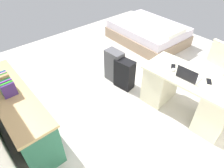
{
  "coord_description": "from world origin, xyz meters",
  "views": [
    {
      "loc": [
        -2.1,
        2.33,
        2.54
      ],
      "look_at": [
        -0.33,
        0.81,
        0.6
      ],
      "focal_mm": 31.48,
      "sensor_mm": 36.0,
      "label": 1
    }
  ],
  "objects_px": {
    "laptop": "(188,76)",
    "suitcase_black": "(124,74)",
    "desk": "(187,94)",
    "bed": "(148,33)",
    "office_chair": "(211,71)",
    "cell_phone_by_mouse": "(173,66)",
    "cell_phone_near_laptop": "(209,81)",
    "suitcase_spare_grey": "(114,66)",
    "credenza": "(19,113)",
    "computer_mouse": "(173,70)"
  },
  "relations": [
    {
      "from": "suitcase_black",
      "to": "cell_phone_by_mouse",
      "type": "xyz_separation_m",
      "value": [
        -0.79,
        -0.3,
        0.46
      ]
    },
    {
      "from": "office_chair",
      "to": "suitcase_black",
      "type": "bearing_deg",
      "value": 46.49
    },
    {
      "from": "suitcase_spare_grey",
      "to": "computer_mouse",
      "type": "distance_m",
      "value": 1.24
    },
    {
      "from": "bed",
      "to": "suitcase_spare_grey",
      "type": "relative_size",
      "value": 2.93
    },
    {
      "from": "laptop",
      "to": "cell_phone_by_mouse",
      "type": "bearing_deg",
      "value": -18.96
    },
    {
      "from": "bed",
      "to": "suitcase_spare_grey",
      "type": "xyz_separation_m",
      "value": [
        -0.68,
        1.8,
        0.09
      ]
    },
    {
      "from": "desk",
      "to": "credenza",
      "type": "relative_size",
      "value": 0.83
    },
    {
      "from": "office_chair",
      "to": "suitcase_spare_grey",
      "type": "bearing_deg",
      "value": 39.65
    },
    {
      "from": "suitcase_black",
      "to": "suitcase_spare_grey",
      "type": "relative_size",
      "value": 0.9
    },
    {
      "from": "desk",
      "to": "office_chair",
      "type": "distance_m",
      "value": 0.84
    },
    {
      "from": "office_chair",
      "to": "credenza",
      "type": "height_order",
      "value": "office_chair"
    },
    {
      "from": "desk",
      "to": "bed",
      "type": "bearing_deg",
      "value": -35.29
    },
    {
      "from": "suitcase_spare_grey",
      "to": "laptop",
      "type": "relative_size",
      "value": 2.01
    },
    {
      "from": "desk",
      "to": "bed",
      "type": "height_order",
      "value": "desk"
    },
    {
      "from": "office_chair",
      "to": "suitcase_black",
      "type": "xyz_separation_m",
      "value": [
        1.09,
        1.15,
        -0.12
      ]
    },
    {
      "from": "bed",
      "to": "suitcase_black",
      "type": "relative_size",
      "value": 3.26
    },
    {
      "from": "suitcase_black",
      "to": "suitcase_spare_grey",
      "type": "height_order",
      "value": "suitcase_spare_grey"
    },
    {
      "from": "suitcase_black",
      "to": "cell_phone_near_laptop",
      "type": "height_order",
      "value": "cell_phone_near_laptop"
    },
    {
      "from": "suitcase_spare_grey",
      "to": "cell_phone_near_laptop",
      "type": "bearing_deg",
      "value": -170.32
    },
    {
      "from": "cell_phone_near_laptop",
      "to": "cell_phone_by_mouse",
      "type": "bearing_deg",
      "value": -26.85
    },
    {
      "from": "suitcase_spare_grey",
      "to": "cell_phone_near_laptop",
      "type": "height_order",
      "value": "cell_phone_near_laptop"
    },
    {
      "from": "credenza",
      "to": "laptop",
      "type": "bearing_deg",
      "value": -122.79
    },
    {
      "from": "computer_mouse",
      "to": "cell_phone_near_laptop",
      "type": "height_order",
      "value": "computer_mouse"
    },
    {
      "from": "credenza",
      "to": "cell_phone_near_laptop",
      "type": "bearing_deg",
      "value": -124.96
    },
    {
      "from": "suitcase_spare_grey",
      "to": "cell_phone_by_mouse",
      "type": "height_order",
      "value": "cell_phone_by_mouse"
    },
    {
      "from": "laptop",
      "to": "computer_mouse",
      "type": "distance_m",
      "value": 0.27
    },
    {
      "from": "desk",
      "to": "bed",
      "type": "distance_m",
      "value": 2.59
    },
    {
      "from": "suitcase_black",
      "to": "laptop",
      "type": "relative_size",
      "value": 1.81
    },
    {
      "from": "credenza",
      "to": "cell_phone_by_mouse",
      "type": "height_order",
      "value": "credenza"
    },
    {
      "from": "credenza",
      "to": "cell_phone_by_mouse",
      "type": "distance_m",
      "value": 2.46
    },
    {
      "from": "office_chair",
      "to": "credenza",
      "type": "distance_m",
      "value": 3.33
    },
    {
      "from": "suitcase_spare_grey",
      "to": "office_chair",
      "type": "bearing_deg",
      "value": -143.39
    },
    {
      "from": "credenza",
      "to": "cell_phone_by_mouse",
      "type": "bearing_deg",
      "value": -114.95
    },
    {
      "from": "credenza",
      "to": "bed",
      "type": "bearing_deg",
      "value": -78.64
    },
    {
      "from": "desk",
      "to": "suitcase_black",
      "type": "bearing_deg",
      "value": 15.12
    },
    {
      "from": "desk",
      "to": "suitcase_spare_grey",
      "type": "relative_size",
      "value": 2.26
    },
    {
      "from": "office_chair",
      "to": "bed",
      "type": "relative_size",
      "value": 0.49
    },
    {
      "from": "bed",
      "to": "computer_mouse",
      "type": "distance_m",
      "value": 2.48
    },
    {
      "from": "suitcase_spare_grey",
      "to": "cell_phone_near_laptop",
      "type": "distance_m",
      "value": 1.75
    },
    {
      "from": "laptop",
      "to": "computer_mouse",
      "type": "xyz_separation_m",
      "value": [
        0.26,
        -0.02,
        -0.03
      ]
    },
    {
      "from": "laptop",
      "to": "cell_phone_near_laptop",
      "type": "distance_m",
      "value": 0.31
    },
    {
      "from": "bed",
      "to": "suitcase_spare_grey",
      "type": "bearing_deg",
      "value": 110.77
    },
    {
      "from": "office_chair",
      "to": "cell_phone_by_mouse",
      "type": "relative_size",
      "value": 6.91
    },
    {
      "from": "credenza",
      "to": "cell_phone_near_laptop",
      "type": "distance_m",
      "value": 2.8
    },
    {
      "from": "office_chair",
      "to": "suitcase_spare_grey",
      "type": "height_order",
      "value": "office_chair"
    },
    {
      "from": "desk",
      "to": "suitcase_spare_grey",
      "type": "bearing_deg",
      "value": 12.09
    },
    {
      "from": "computer_mouse",
      "to": "desk",
      "type": "bearing_deg",
      "value": -165.48
    },
    {
      "from": "laptop",
      "to": "suitcase_black",
      "type": "bearing_deg",
      "value": 9.6
    },
    {
      "from": "office_chair",
      "to": "cell_phone_near_laptop",
      "type": "bearing_deg",
      "value": 109.18
    },
    {
      "from": "laptop",
      "to": "cell_phone_by_mouse",
      "type": "height_order",
      "value": "laptop"
    }
  ]
}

